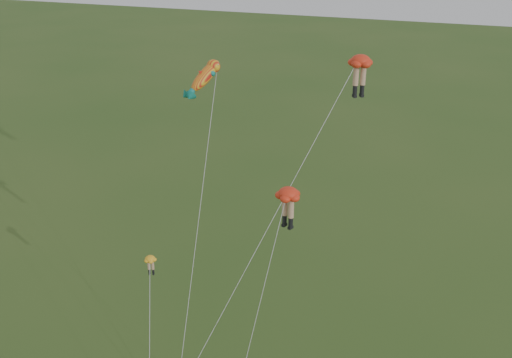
% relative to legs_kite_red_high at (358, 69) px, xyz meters
% --- Properties ---
extents(legs_kite_red_high, '(9.37, 12.50, 20.20)m').
position_rel_legs_kite_red_high_xyz_m(legs_kite_red_high, '(0.00, 0.00, 0.00)').
color(legs_kite_red_high, red).
rests_on(legs_kite_red_high, ground).
extents(legs_kite_red_mid, '(3.07, 5.66, 14.40)m').
position_rel_legs_kite_red_high_xyz_m(legs_kite_red_mid, '(-2.13, -7.07, -5.69)').
color(legs_kite_red_mid, red).
rests_on(legs_kite_red_mid, ground).
extents(legs_kite_yellow, '(4.06, 8.21, 7.86)m').
position_rel_legs_kite_red_high_xyz_m(legs_kite_yellow, '(-11.06, -7.03, -12.32)').
color(legs_kite_yellow, yellow).
rests_on(legs_kite_yellow, ground).
extents(fish_kite, '(2.52, 11.01, 19.80)m').
position_rel_legs_kite_red_high_xyz_m(fish_kite, '(-8.96, -2.10, -0.79)').
color(fish_kite, gold).
rests_on(fish_kite, ground).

